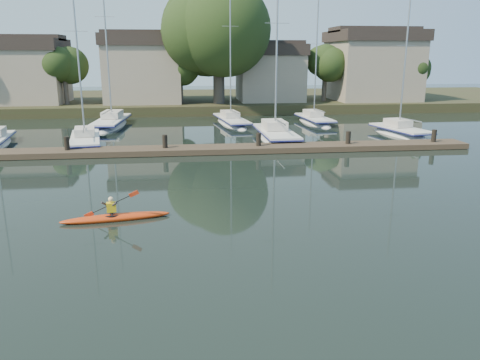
{
  "coord_description": "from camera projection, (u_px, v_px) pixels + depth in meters",
  "views": [
    {
      "loc": [
        -1.7,
        -15.52,
        6.11
      ],
      "look_at": [
        0.44,
        2.58,
        1.2
      ],
      "focal_mm": 35.0,
      "sensor_mm": 36.0,
      "label": 1
    }
  ],
  "objects": [
    {
      "name": "shore",
      "position": [
        212.0,
        80.0,
        54.64
      ],
      "size": [
        90.0,
        25.25,
        12.75
      ],
      "color": "#2A3319",
      "rests_on": "ground"
    },
    {
      "name": "ground",
      "position": [
        236.0,
        231.0,
        16.66
      ],
      "size": [
        160.0,
        160.0,
        0.0
      ],
      "primitive_type": "plane",
      "color": "black",
      "rests_on": "ground"
    },
    {
      "name": "sailboat_1",
      "position": [
        86.0,
        147.0,
        32.74
      ],
      "size": [
        3.36,
        8.25,
        13.12
      ],
      "rotation": [
        0.0,
        0.0,
        0.18
      ],
      "color": "silver",
      "rests_on": "ground"
    },
    {
      "name": "sailboat_3",
      "position": [
        276.0,
        142.0,
        34.81
      ],
      "size": [
        2.49,
        8.91,
        14.3
      ],
      "rotation": [
        0.0,
        0.0,
        0.02
      ],
      "color": "silver",
      "rests_on": "ground"
    },
    {
      "name": "dock",
      "position": [
        212.0,
        149.0,
        30.03
      ],
      "size": [
        34.0,
        2.0,
        1.8
      ],
      "color": "#4B3D2A",
      "rests_on": "ground"
    },
    {
      "name": "sailboat_4",
      "position": [
        400.0,
        137.0,
        36.6
      ],
      "size": [
        3.37,
        7.2,
        11.77
      ],
      "rotation": [
        0.0,
        0.0,
        0.19
      ],
      "color": "silver",
      "rests_on": "ground"
    },
    {
      "name": "sailboat_5",
      "position": [
        112.0,
        128.0,
        41.21
      ],
      "size": [
        2.81,
        9.63,
        15.74
      ],
      "rotation": [
        0.0,
        0.0,
        -0.06
      ],
      "color": "silver",
      "rests_on": "ground"
    },
    {
      "name": "sailboat_7",
      "position": [
        314.0,
        125.0,
        43.04
      ],
      "size": [
        2.5,
        7.66,
        12.16
      ],
      "rotation": [
        0.0,
        0.0,
        0.07
      ],
      "color": "silver",
      "rests_on": "ground"
    },
    {
      "name": "kayak",
      "position": [
        115.0,
        216.0,
        17.77
      ],
      "size": [
        4.13,
        1.16,
        1.31
      ],
      "rotation": [
        0.0,
        0.0,
        0.15
      ],
      "color": "#D14B10",
      "rests_on": "ground"
    },
    {
      "name": "sailboat_6",
      "position": [
        231.0,
        126.0,
        42.52
      ],
      "size": [
        3.16,
        9.3,
        14.51
      ],
      "rotation": [
        0.0,
        0.0,
        0.14
      ],
      "color": "silver",
      "rests_on": "ground"
    }
  ]
}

